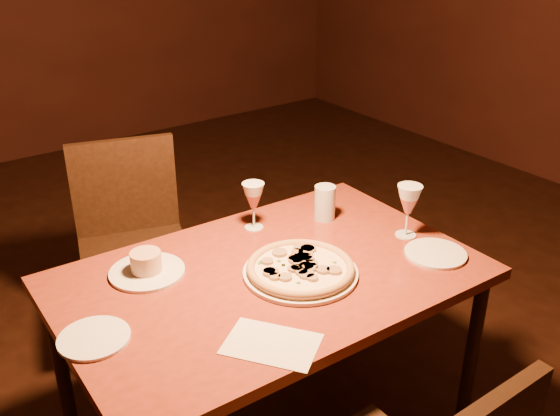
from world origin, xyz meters
TOP-DOWN VIEW (x-y plane):
  - dining_table at (0.03, 0.08)m, footprint 1.33×0.87m
  - chair_far at (-0.09, 0.89)m, footprint 0.54×0.54m
  - pizza_plate at (0.10, 0.01)m, footprint 0.36×0.36m
  - ramekin_saucer at (-0.28, 0.30)m, footprint 0.24×0.24m
  - wine_glass_far at (0.16, 0.36)m, footprint 0.08×0.08m
  - wine_glass_right at (0.56, -0.00)m, footprint 0.09×0.09m
  - water_tumbler at (0.41, 0.27)m, footprint 0.08×0.08m
  - side_plate_left at (-0.54, 0.08)m, footprint 0.19×0.19m
  - side_plate_near at (0.54, -0.15)m, footprint 0.20×0.20m
  - menu_card at (-0.17, -0.22)m, footprint 0.28×0.30m

SIDE VIEW (x-z plane):
  - chair_far at x=-0.09m, z-range 0.06..0.95m
  - dining_table at x=0.03m, z-range 0.29..0.99m
  - menu_card at x=-0.17m, z-range 0.70..0.70m
  - side_plate_left at x=-0.54m, z-range 0.70..0.71m
  - side_plate_near at x=0.54m, z-range 0.70..0.71m
  - pizza_plate at x=0.10m, z-range 0.70..0.74m
  - ramekin_saucer at x=-0.28m, z-range 0.69..0.76m
  - water_tumbler at x=0.41m, z-range 0.70..0.83m
  - wine_glass_far at x=0.16m, z-range 0.70..0.87m
  - wine_glass_right at x=0.56m, z-range 0.70..0.89m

